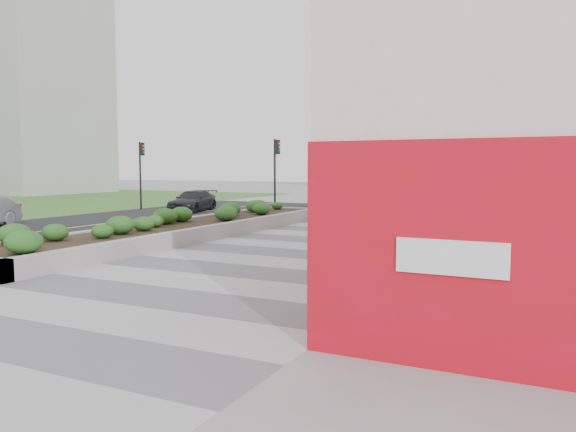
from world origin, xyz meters
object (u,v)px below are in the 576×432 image
Objects in this scene: planter at (189,226)px; traffic_signal_far at (141,165)px; traffic_signal_near at (276,165)px; skateboarder at (346,211)px; car_dark at (193,201)px.

traffic_signal_far reaches higher than planter.
traffic_signal_far is (-9.20, -0.50, 0.00)m from traffic_signal_near.
planter is 11.19× the size of skateboarder.
skateboarder is at bearing -18.71° from traffic_signal_far.
planter is at bearing -42.46° from traffic_signal_far.
skateboarder reaches higher than car_dark.
planter is at bearing -80.65° from traffic_signal_near.
planter is 15.00m from traffic_signal_far.
car_dark is at bearing 1.33° from traffic_signal_far.
planter is 4.29× the size of traffic_signal_far.
skateboarder is (6.28, -5.74, -1.95)m from traffic_signal_near.
planter is at bearing -66.36° from car_dark.
car_dark is (-7.12, 10.09, 0.20)m from planter.
traffic_signal_near is at bearing 3.11° from traffic_signal_far.
skateboarder is at bearing 46.30° from planter.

